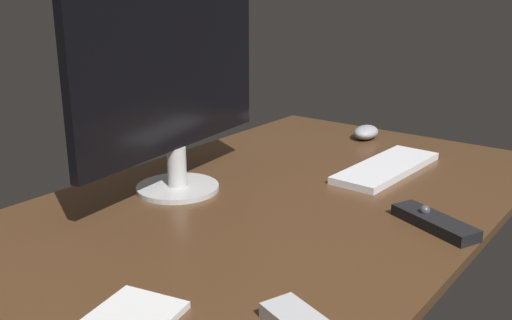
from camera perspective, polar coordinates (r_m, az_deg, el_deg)
name	(u,v)px	position (r cm, az deg, el deg)	size (l,w,h in cm)	color
desk	(275,204)	(126.59, 1.87, -4.29)	(140.00, 84.00, 2.00)	#4C301C
monitor	(173,81)	(126.56, -8.06, 7.66)	(58.13, 18.49, 45.23)	silver
keyboard	(387,168)	(147.95, 12.61, -0.72)	(35.08, 11.86, 1.72)	white
computer_mouse	(366,132)	(176.40, 10.66, 2.68)	(10.09, 6.75, 3.93)	#999EA5
media_remote	(434,222)	(117.06, 16.94, -5.77)	(12.32, 18.80, 3.66)	black
notepad	(132,318)	(85.74, -12.01, -14.80)	(12.75, 11.27, 1.04)	silver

